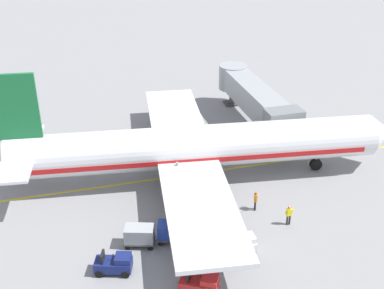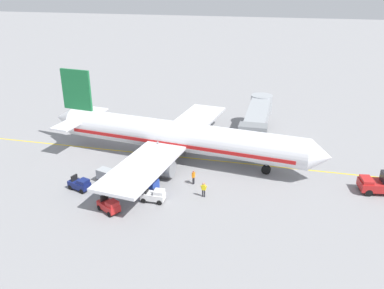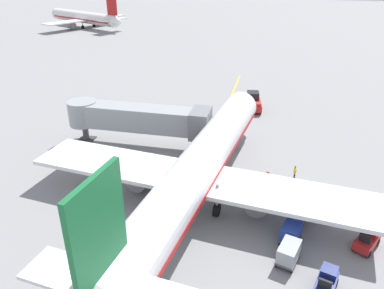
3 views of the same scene
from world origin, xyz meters
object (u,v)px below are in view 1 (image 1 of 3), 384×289
(baggage_tug_lead, at_px, (201,284))
(baggage_tug_trailing, at_px, (239,245))
(jet_bridge, at_px, (254,97))
(ground_crew_wing_walker, at_px, (289,214))
(baggage_cart_third_in_train, at_px, (139,235))
(baggage_tug_spare, at_px, (115,264))
(parked_airliner, at_px, (194,147))
(ground_crew_loader, at_px, (256,200))
(baggage_cart_second_in_train, at_px, (172,231))
(baggage_cart_front, at_px, (215,230))

(baggage_tug_lead, xyz_separation_m, baggage_tug_trailing, (-2.96, 3.72, 0.00))
(jet_bridge, relative_size, ground_crew_wing_walker, 9.86)
(baggage_tug_lead, relative_size, baggage_cart_third_in_train, 0.93)
(jet_bridge, xyz_separation_m, baggage_tug_spare, (19.28, -17.69, -2.75))
(parked_airliner, height_order, ground_crew_loader, parked_airliner)
(baggage_tug_lead, distance_m, baggage_tug_spare, 6.08)
(ground_crew_loader, bearing_deg, baggage_tug_lead, -41.78)
(baggage_cart_second_in_train, xyz_separation_m, ground_crew_loader, (-2.15, 7.43, 0.00))
(baggage_cart_front, distance_m, baggage_cart_second_in_train, 3.13)
(baggage_cart_third_in_train, bearing_deg, jet_bridge, 137.32)
(baggage_tug_lead, relative_size, baggage_cart_front, 0.93)
(baggage_tug_trailing, relative_size, baggage_tug_spare, 0.91)
(jet_bridge, distance_m, baggage_tug_lead, 26.10)
(baggage_tug_spare, distance_m, baggage_cart_third_in_train, 3.18)
(ground_crew_wing_walker, xyz_separation_m, ground_crew_loader, (-2.55, -1.73, 0.00))
(parked_airliner, relative_size, baggage_cart_third_in_train, 12.56)
(parked_airliner, bearing_deg, baggage_cart_second_in_train, -25.76)
(parked_airliner, distance_m, baggage_tug_spare, 13.55)
(baggage_cart_front, bearing_deg, baggage_tug_lead, -27.36)
(baggage_cart_front, bearing_deg, baggage_tug_trailing, 33.32)
(parked_airliner, relative_size, jet_bridge, 2.24)
(baggage_tug_spare, distance_m, baggage_cart_front, 7.69)
(baggage_tug_lead, height_order, baggage_tug_trailing, same)
(ground_crew_wing_walker, distance_m, ground_crew_loader, 3.08)
(jet_bridge, xyz_separation_m, baggage_cart_second_in_train, (17.11, -13.19, -2.51))
(jet_bridge, bearing_deg, baggage_cart_third_in_train, -42.68)
(baggage_tug_trailing, distance_m, baggage_tug_spare, 8.78)
(baggage_tug_spare, xyz_separation_m, ground_crew_wing_walker, (-1.76, 13.67, 0.24))
(baggage_tug_lead, height_order, baggage_cart_third_in_train, baggage_tug_lead)
(baggage_cart_front, distance_m, baggage_cart_third_in_train, 5.52)
(baggage_tug_lead, height_order, baggage_cart_second_in_train, baggage_tug_lead)
(baggage_tug_trailing, bearing_deg, baggage_cart_second_in_train, -121.35)
(parked_airliner, height_order, baggage_tug_trailing, parked_airliner)
(parked_airliner, relative_size, baggage_cart_front, 12.56)
(jet_bridge, relative_size, baggage_tug_spare, 6.07)
(ground_crew_wing_walker, bearing_deg, jet_bridge, 167.05)
(jet_bridge, distance_m, baggage_tug_spare, 26.31)
(jet_bridge, xyz_separation_m, baggage_cart_front, (17.85, -10.15, -2.51))
(baggage_tug_lead, xyz_separation_m, baggage_tug_spare, (-3.39, -5.05, 0.00))
(baggage_tug_spare, xyz_separation_m, baggage_cart_third_in_train, (-2.37, 2.11, 0.24))
(baggage_tug_spare, distance_m, ground_crew_wing_walker, 13.78)
(parked_airliner, bearing_deg, jet_bridge, 134.10)
(baggage_cart_third_in_train, height_order, ground_crew_loader, ground_crew_loader)
(baggage_tug_lead, bearing_deg, ground_crew_loader, 138.22)
(baggage_tug_trailing, xyz_separation_m, baggage_tug_spare, (-0.43, -8.77, 0.00))
(baggage_tug_trailing, distance_m, ground_crew_wing_walker, 5.37)
(baggage_tug_lead, distance_m, ground_crew_wing_walker, 10.04)
(baggage_tug_lead, height_order, baggage_cart_front, baggage_tug_lead)
(baggage_tug_spare, bearing_deg, baggage_cart_front, 100.75)
(jet_bridge, bearing_deg, baggage_cart_front, -29.62)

